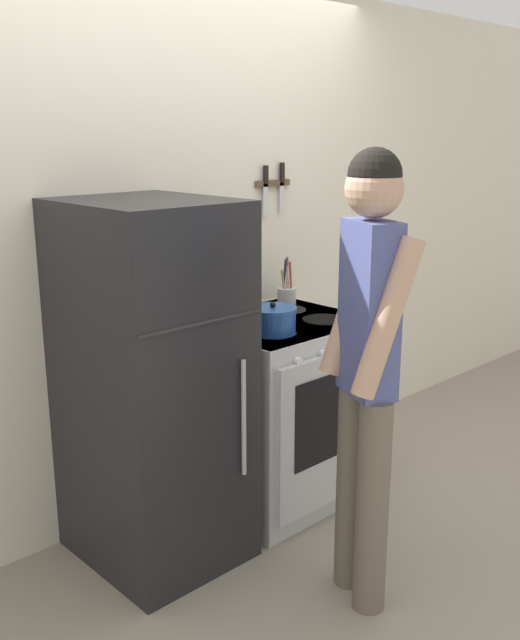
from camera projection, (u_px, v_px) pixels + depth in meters
ground_plane at (192, 487)px, 3.77m from camera, size 14.00×14.00×0.00m
wall_back at (181, 248)px, 3.47m from camera, size 10.00×0.06×2.55m
refrigerator at (153, 385)px, 3.02m from camera, size 0.61×0.73×1.56m
stove_range at (282, 408)px, 3.59m from camera, size 0.80×0.74×0.93m
dutch_oven_pot at (273, 320)px, 3.26m from camera, size 0.26×0.22×0.15m
tea_kettle at (235, 308)px, 3.46m from camera, size 0.24×0.19×0.23m
utensil_jar at (287, 296)px, 3.71m from camera, size 0.10×0.10×0.28m
person at (367, 357)px, 2.65m from camera, size 0.38×0.43×1.77m
wall_knife_strip at (273, 183)px, 3.75m from camera, size 0.24×0.03×0.27m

